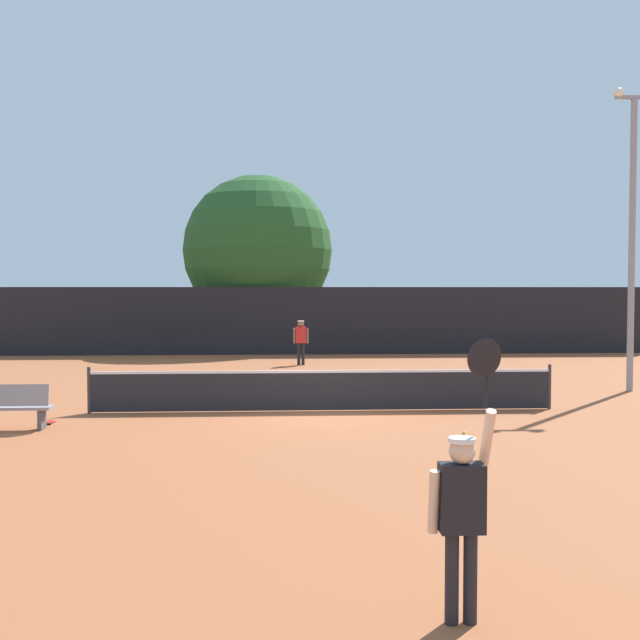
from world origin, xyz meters
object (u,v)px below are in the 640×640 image
object	(u,v)px
tennis_ball	(464,433)
large_tree	(258,250)
light_pole	(632,220)
player_serving	(463,500)
courtside_bench	(6,407)
player_receiving	(301,338)
parked_car_near	(152,328)
spare_racket	(48,422)

from	to	relation	value
tennis_ball	large_tree	bearing A→B (deg)	101.91
light_pole	tennis_ball	bearing A→B (deg)	-135.71
player_serving	courtside_bench	size ratio (longest dim) A/B	1.36
player_receiving	light_pole	size ratio (longest dim) A/B	0.20
large_tree	parked_car_near	xyz separation A→B (m)	(-5.74, 4.24, -3.93)
player_receiving	large_tree	world-z (taller)	large_tree
tennis_ball	large_tree	size ratio (longest dim) A/B	0.01
courtside_bench	light_pole	distance (m)	16.75
tennis_ball	parked_car_near	bearing A→B (deg)	111.63
player_serving	player_receiving	xyz separation A→B (m)	(-0.71, 22.18, -0.04)
courtside_bench	spare_racket	bearing A→B (deg)	54.31
tennis_ball	parked_car_near	world-z (taller)	parked_car_near
tennis_ball	courtside_bench	world-z (taller)	courtside_bench
large_tree	light_pole	bearing A→B (deg)	-55.62
tennis_ball	courtside_bench	xyz separation A→B (m)	(-9.16, 0.95, 0.45)
spare_racket	light_pole	world-z (taller)	light_pole
player_serving	light_pole	size ratio (longest dim) A/B	0.29
tennis_ball	light_pole	bearing A→B (deg)	44.29
tennis_ball	courtside_bench	bearing A→B (deg)	174.06
tennis_ball	light_pole	distance (m)	9.88
spare_racket	parked_car_near	distance (m)	24.39
tennis_ball	large_tree	distance (m)	22.83
courtside_bench	parked_car_near	xyz separation A→B (m)	(-1.19, 25.14, 0.30)
light_pole	parked_car_near	distance (m)	26.30
player_serving	large_tree	bearing A→B (deg)	94.80
player_serving	courtside_bench	world-z (taller)	player_serving
player_receiving	parked_car_near	bearing A→B (deg)	-58.35
player_receiving	tennis_ball	world-z (taller)	player_receiving
spare_racket	parked_car_near	bearing A→B (deg)	94.19
player_receiving	tennis_ball	xyz separation A→B (m)	(2.79, -13.84, -0.99)
player_receiving	large_tree	distance (m)	9.01
player_serving	spare_racket	distance (m)	12.07
spare_racket	large_tree	bearing A→B (deg)	78.85
tennis_ball	light_pole	size ratio (longest dim) A/B	0.01
player_serving	courtside_bench	distance (m)	11.70
spare_racket	player_receiving	bearing A→B (deg)	64.40
light_pole	large_tree	distance (m)	19.16
tennis_ball	spare_racket	xyz separation A→B (m)	(-8.57, 1.78, -0.01)
light_pole	spare_racket	bearing A→B (deg)	-163.88
player_serving	courtside_bench	bearing A→B (deg)	127.33
light_pole	parked_car_near	size ratio (longest dim) A/B	1.98
player_receiving	courtside_bench	distance (m)	14.38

